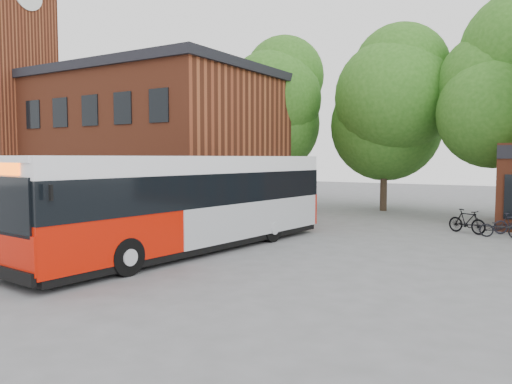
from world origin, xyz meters
The scene contains 11 objects.
ground centered at (0.00, 0.00, 0.00)m, with size 100.00×100.00×0.00m, color #5C5C5E.
station_building centered at (-13.00, 9.00, 4.25)m, with size 18.40×10.40×8.50m, color brown, non-canonical shape.
clock_tower centered at (-19.00, 5.00, 9.10)m, with size 5.20×5.20×18.20m, color brown, non-canonical shape.
bus_shelter centered at (-4.50, -1.00, 1.45)m, with size 3.60×7.00×2.90m, color #29292D, non-canonical shape.
tree_0 centered at (-6.00, 16.00, 5.50)m, with size 7.92×7.92×11.00m, color #285B18, non-canonical shape.
tree_1 centered at (1.00, 17.00, 5.20)m, with size 7.92×7.92×10.40m, color #285B18, non-canonical shape.
tree_2 centered at (8.00, 16.00, 5.50)m, with size 7.92×7.92×11.00m, color #285B18, non-canonical shape.
city_bus centered at (-0.77, 0.06, 1.70)m, with size 2.85×13.39×3.40m, color red, non-canonical shape.
bicycle_1 centered at (7.02, 9.68, 0.54)m, with size 0.50×1.78×1.07m, color black.
bicycle_2 centered at (8.44, 9.09, 0.44)m, with size 0.58×1.67×0.88m, color black.
bicycle_3 centered at (8.77, 10.40, 0.47)m, with size 0.44×1.56×0.94m, color black.
Camera 1 is at (10.53, -13.83, 3.36)m, focal length 35.00 mm.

